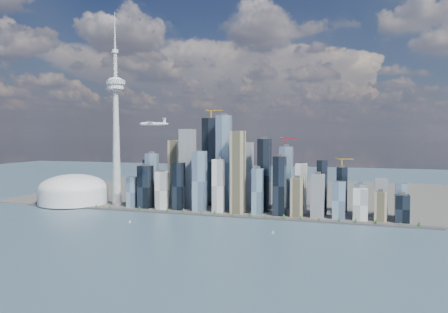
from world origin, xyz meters
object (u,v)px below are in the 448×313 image
(dome_stadium, at_px, (74,191))
(airplane, at_px, (154,123))
(sailboat_west, at_px, (130,222))
(needle_tower, at_px, (116,124))
(sailboat_east, at_px, (273,232))

(dome_stadium, distance_m, airplane, 384.20)
(dome_stadium, xyz_separation_m, sailboat_west, (297.28, -192.79, -36.73))
(dome_stadium, distance_m, sailboat_west, 356.22)
(needle_tower, bearing_deg, sailboat_west, -52.20)
(airplane, bearing_deg, sailboat_east, -29.67)
(needle_tower, height_order, dome_stadium, needle_tower)
(dome_stadium, height_order, airplane, airplane)
(needle_tower, height_order, sailboat_west, needle_tower)
(needle_tower, xyz_separation_m, sailboat_east, (499.11, -210.28, -233.17))
(sailboat_east, bearing_deg, needle_tower, 171.43)
(sailboat_east, bearing_deg, airplane, 177.27)
(dome_stadium, relative_size, airplane, 2.70)
(needle_tower, bearing_deg, airplane, -32.41)
(needle_tower, xyz_separation_m, dome_stadium, (-140.00, -10.00, -196.40))
(needle_tower, relative_size, dome_stadium, 2.75)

